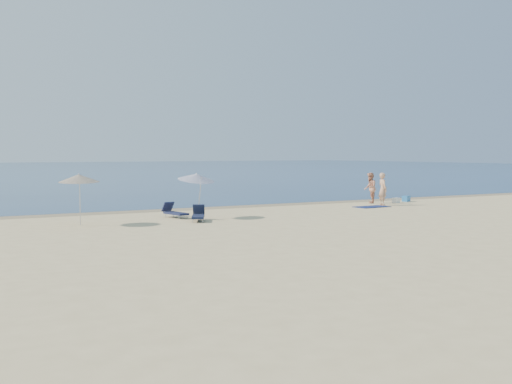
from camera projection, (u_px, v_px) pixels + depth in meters
sea at (26, 170)px, 105.99m from camera, size 240.00×160.00×0.01m
wet_sand_strip at (287, 204)px, 36.05m from camera, size 240.00×1.60×0.00m
person_left at (383, 189)px, 35.33m from camera, size 0.57×0.74×1.80m
person_right at (370, 188)px, 36.73m from camera, size 1.07×1.09×1.76m
beach_towel at (372, 207)px, 34.24m from camera, size 1.95×1.18×0.03m
white_bag at (396, 200)px, 36.99m from camera, size 0.38×0.34×0.31m
blue_cooler at (406, 199)px, 38.08m from camera, size 0.59×0.51×0.35m
umbrella_near at (196, 177)px, 28.30m from camera, size 1.90×1.92×2.16m
umbrella_far at (79, 178)px, 25.61m from camera, size 2.12×2.13×2.14m
lounger_left at (175, 212)px, 28.68m from camera, size 0.76×1.62×0.68m
lounger_right at (198, 215)px, 27.29m from camera, size 1.15×1.61×0.68m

